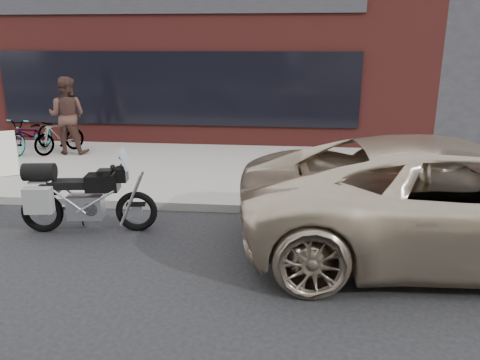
{
  "coord_description": "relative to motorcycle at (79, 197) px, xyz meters",
  "views": [
    {
      "loc": [
        1.14,
        -3.81,
        2.96
      ],
      "look_at": [
        0.4,
        3.24,
        0.85
      ],
      "focal_mm": 35.0,
      "sensor_mm": 36.0,
      "label": 1
    }
  ],
  "objects": [
    {
      "name": "ground",
      "position": [
        2.14,
        -2.9,
        -0.59
      ],
      "size": [
        120.0,
        120.0,
        0.0
      ],
      "primitive_type": "plane",
      "color": "black",
      "rests_on": "ground"
    },
    {
      "name": "near_sidewalk",
      "position": [
        2.14,
        4.1,
        -0.52
      ],
      "size": [
        44.0,
        6.0,
        0.15
      ],
      "primitive_type": "cube",
      "color": "gray",
      "rests_on": "ground"
    },
    {
      "name": "storefront",
      "position": [
        0.14,
        11.09,
        1.66
      ],
      "size": [
        14.0,
        10.07,
        4.5
      ],
      "color": "#591F1D",
      "rests_on": "ground"
    },
    {
      "name": "motorcycle",
      "position": [
        0.0,
        0.0,
        0.0
      ],
      "size": [
        2.16,
        0.88,
        1.37
      ],
      "rotation": [
        0.0,
        0.0,
        0.14
      ],
      "color": "black",
      "rests_on": "ground"
    },
    {
      "name": "minivan",
      "position": [
        5.64,
        -0.3,
        0.25
      ],
      "size": [
        6.15,
        3.05,
        1.67
      ],
      "primitive_type": "imported",
      "rotation": [
        0.0,
        0.0,
        1.62
      ],
      "color": "#BDAA93",
      "rests_on": "ground"
    },
    {
      "name": "bicycle_front",
      "position": [
        -3.44,
        4.73,
        0.02
      ],
      "size": [
        0.78,
        1.8,
        0.92
      ],
      "primitive_type": "imported",
      "rotation": [
        0.0,
        0.0,
        -0.1
      ],
      "color": "gray",
      "rests_on": "near_sidewalk"
    },
    {
      "name": "bicycle_rear",
      "position": [
        -2.65,
        4.7,
        -0.0
      ],
      "size": [
        1.08,
        1.48,
        0.88
      ],
      "primitive_type": "imported",
      "rotation": [
        0.0,
        0.0,
        -0.52
      ],
      "color": "gray",
      "rests_on": "near_sidewalk"
    },
    {
      "name": "sandwich_sign",
      "position": [
        -2.92,
        2.62,
        0.03
      ],
      "size": [
        0.78,
        0.76,
        0.94
      ],
      "rotation": [
        0.0,
        0.0,
        0.52
      ],
      "color": "white",
      "rests_on": "near_sidewalk"
    },
    {
      "name": "cafe_patron_left",
      "position": [
        -2.36,
        4.67,
        0.54
      ],
      "size": [
        0.99,
        0.79,
        1.96
      ],
      "primitive_type": "imported",
      "rotation": [
        0.0,
        0.0,
        3.19
      ],
      "color": "#442B24",
      "rests_on": "near_sidewalk"
    }
  ]
}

